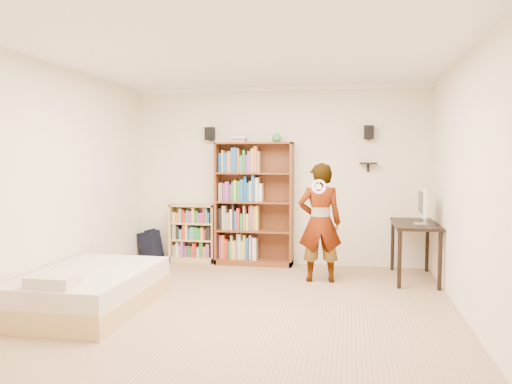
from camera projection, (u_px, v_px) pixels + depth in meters
ground at (244, 312)px, 5.29m from camera, size 4.50×5.00×0.01m
room_shell at (244, 145)px, 5.17m from camera, size 4.52×5.02×2.71m
crown_molding at (244, 56)px, 5.11m from camera, size 4.50×5.00×0.06m
speaker_left at (210, 134)px, 7.70m from camera, size 0.14×0.12×0.20m
speaker_right at (369, 132)px, 7.26m from camera, size 0.14×0.12×0.20m
wall_shelf at (368, 163)px, 7.30m from camera, size 0.25×0.16×0.02m
tall_bookshelf at (254, 204)px, 7.57m from camera, size 1.18×0.34×1.86m
low_bookshelf at (193, 233)px, 7.83m from camera, size 0.72×0.27×0.90m
computer_desk at (414, 251)px, 6.67m from camera, size 0.56×1.13×0.77m
imac at (421, 206)px, 6.48m from camera, size 0.16×0.48×0.47m
daybed at (90, 285)px, 5.37m from camera, size 1.16×1.78×0.53m
person at (320, 223)px, 6.54m from camera, size 0.62×0.45×1.56m
wii_wheel at (319, 187)px, 6.22m from camera, size 0.19×0.07×0.19m
navy_bag at (151, 245)px, 7.94m from camera, size 0.40×0.31×0.48m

